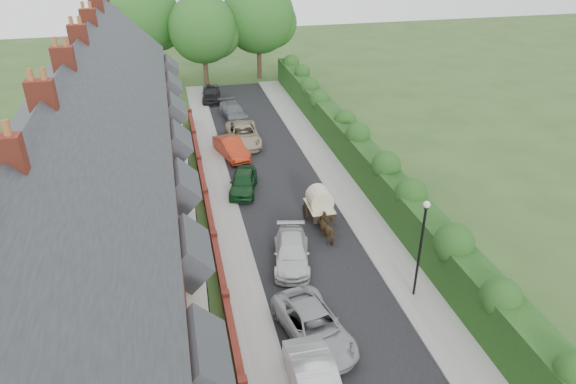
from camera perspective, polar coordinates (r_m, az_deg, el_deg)
The scene contains 22 objects.
ground at distance 21.75m, azimuth 9.95°, elevation -19.23°, with size 140.00×140.00×0.00m, color #2D4C1E.
road at distance 29.61m, azimuth 1.07°, elevation -4.06°, with size 6.00×58.00×0.02m, color black.
pavement_hedge_side at distance 30.71m, azimuth 8.51°, elevation -3.00°, with size 2.20×58.00×0.12m, color gray.
pavement_house_side at distance 29.02m, azimuth -6.35°, elevation -4.89°, with size 1.70×58.00×0.12m, color gray.
kerb_hedge_side at distance 30.37m, azimuth 6.66°, elevation -3.24°, with size 0.18×58.00×0.13m, color gray.
kerb_house_side at distance 29.09m, azimuth -4.79°, elevation -4.70°, with size 0.18×58.00×0.13m, color gray.
hedge at distance 30.61m, azimuth 11.86°, elevation -0.11°, with size 2.10×58.00×2.85m.
terrace_row at distance 26.16m, azimuth -20.85°, elevation 0.48°, with size 9.05×40.50×11.50m.
garden_wall_row at distance 27.90m, azimuth -8.17°, elevation -5.55°, with size 0.35×40.35×1.10m.
lamppost at distance 23.61m, azimuth 14.64°, elevation -4.95°, with size 0.32×0.32×5.16m.
tree_far_left at distance 54.37m, azimuth -9.08°, elevation 17.32°, with size 7.14×6.80×9.29m.
tree_far_right at distance 56.98m, azimuth -2.94°, elevation 18.73°, with size 7.98×7.60×10.31m.
tree_far_back at distance 57.04m, azimuth -15.69°, elevation 18.10°, with size 8.40×8.00×10.82m.
car_silver_b at distance 22.32m, azimuth 2.92°, elevation -14.69°, with size 2.26×4.90×1.36m, color #989A9E.
car_white at distance 26.55m, azimuth 0.40°, elevation -6.72°, with size 1.78×4.38×1.27m, color silver.
car_green at distance 33.33m, azimuth -4.98°, elevation 1.12°, with size 1.60×3.98×1.36m, color #103717.
car_red at distance 38.34m, azimuth -6.32°, elevation 4.89°, with size 1.48×4.24×1.40m, color #A02911.
car_beige at distance 40.58m, azimuth -5.00°, elevation 6.38°, with size 2.45×5.31×1.48m, color tan.
car_grey at distance 46.02m, azimuth -6.12°, elevation 8.93°, with size 1.82×4.48×1.30m, color slate.
car_black at distance 50.95m, azimuth -8.55°, elevation 10.79°, with size 1.69×4.20×1.43m, color black.
horse at distance 28.36m, azimuth 4.51°, elevation -4.09°, with size 0.77×1.68×1.42m, color #463219.
horse_cart at distance 29.53m, azimuth 3.51°, elevation -1.25°, with size 1.45×3.19×2.30m.
Camera 1 is at (-6.74, -13.17, 15.94)m, focal length 32.00 mm.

